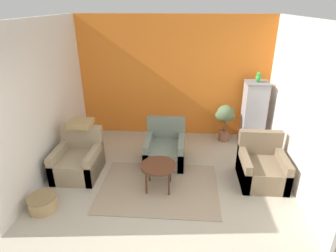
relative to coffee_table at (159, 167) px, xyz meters
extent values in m
plane|color=#B2A893|center=(0.13, -1.31, -0.43)|extent=(20.00, 20.00, 0.00)
cube|color=orange|center=(0.13, 2.36, 0.97)|extent=(4.54, 0.06, 2.80)
cube|color=silver|center=(-2.11, 0.51, 0.97)|extent=(0.06, 3.64, 2.80)
cube|color=silver|center=(2.37, 0.51, 0.97)|extent=(0.06, 3.64, 2.80)
cube|color=gray|center=(0.00, 0.00, -0.42)|extent=(2.07, 1.57, 0.01)
cylinder|color=#512D1E|center=(0.00, 0.00, 0.03)|extent=(0.62, 0.62, 0.04)
cylinder|color=#512D1E|center=(-0.19, -0.19, -0.21)|extent=(0.04, 0.04, 0.44)
cylinder|color=#512D1E|center=(0.19, -0.19, -0.21)|extent=(0.04, 0.04, 0.44)
cylinder|color=#512D1E|center=(-0.19, 0.19, -0.21)|extent=(0.04, 0.04, 0.44)
cylinder|color=#512D1E|center=(0.19, 0.19, -0.21)|extent=(0.04, 0.04, 0.44)
cube|color=#9E896B|center=(-1.56, 0.32, -0.23)|extent=(0.79, 0.87, 0.39)
cube|color=#9E896B|center=(-1.56, 0.68, 0.20)|extent=(0.79, 0.14, 0.46)
cube|color=#9E896B|center=(-1.90, 0.32, -0.15)|extent=(0.12, 0.87, 0.56)
cube|color=#9E896B|center=(-1.23, 0.32, -0.15)|extent=(0.12, 0.87, 0.56)
cube|color=#7A664C|center=(1.84, 0.32, -0.23)|extent=(0.79, 0.87, 0.39)
cube|color=#7A664C|center=(1.84, 0.68, 0.20)|extent=(0.79, 0.14, 0.46)
cube|color=#7A664C|center=(1.51, 0.32, -0.15)|extent=(0.12, 0.87, 0.56)
cube|color=#7A664C|center=(2.18, 0.32, -0.15)|extent=(0.12, 0.87, 0.56)
cube|color=slate|center=(0.03, 0.88, -0.23)|extent=(0.79, 0.87, 0.39)
cube|color=slate|center=(0.03, 1.25, 0.20)|extent=(0.79, 0.14, 0.46)
cube|color=slate|center=(-0.30, 0.88, -0.15)|extent=(0.12, 0.87, 0.56)
cube|color=slate|center=(0.37, 0.88, -0.15)|extent=(0.12, 0.87, 0.56)
cube|color=slate|center=(1.96, 1.91, -0.38)|extent=(0.48, 0.48, 0.08)
cube|color=#A8A8AD|center=(1.96, 1.91, 0.33)|extent=(0.47, 0.47, 1.34)
cube|color=slate|center=(1.96, 1.91, 1.01)|extent=(0.50, 0.50, 0.03)
ellipsoid|color=green|center=(1.96, 1.91, 1.11)|extent=(0.10, 0.13, 0.17)
sphere|color=green|center=(1.96, 1.90, 1.20)|extent=(0.09, 0.09, 0.09)
cone|color=gold|center=(1.96, 1.86, 1.20)|extent=(0.04, 0.04, 0.04)
cone|color=green|center=(1.96, 1.97, 1.09)|extent=(0.05, 0.11, 0.14)
cylinder|color=brown|center=(1.34, 1.98, -0.31)|extent=(0.25, 0.25, 0.23)
cylinder|color=brown|center=(1.34, 1.98, -0.03)|extent=(0.03, 0.03, 0.31)
sphere|color=#566B47|center=(1.34, 1.98, 0.26)|extent=(0.39, 0.39, 0.39)
sphere|color=#566B47|center=(1.24, 2.02, 0.19)|extent=(0.24, 0.24, 0.24)
sphere|color=#566B47|center=(1.44, 1.95, 0.21)|extent=(0.22, 0.22, 0.22)
cylinder|color=tan|center=(-1.77, -0.70, -0.30)|extent=(0.42, 0.42, 0.24)
cylinder|color=olive|center=(-1.77, -0.70, -0.19)|extent=(0.44, 0.44, 0.02)
cube|color=tan|center=(-1.56, 0.68, 0.48)|extent=(0.42, 0.42, 0.10)
camera|label=1|loc=(0.46, -4.09, 2.60)|focal=30.00mm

